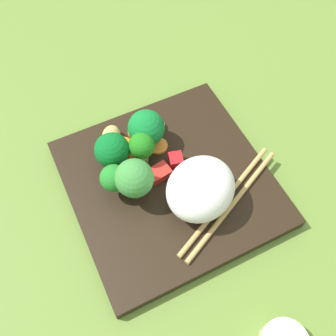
% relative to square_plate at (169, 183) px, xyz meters
% --- Properties ---
extents(ground_plane, '(1.10, 1.10, 0.02)m').
position_rel_square_plate_xyz_m(ground_plane, '(0.00, 0.00, -0.02)').
color(ground_plane, olive).
extents(square_plate, '(0.27, 0.27, 0.02)m').
position_rel_square_plate_xyz_m(square_plate, '(0.00, 0.00, 0.00)').
color(square_plate, black).
rests_on(square_plate, ground_plane).
extents(rice_mound, '(0.11, 0.12, 0.07)m').
position_rel_square_plate_xyz_m(rice_mound, '(0.05, 0.02, 0.04)').
color(rice_mound, white).
rests_on(rice_mound, square_plate).
extents(broccoli_floret_0, '(0.04, 0.04, 0.06)m').
position_rel_square_plate_xyz_m(broccoli_floret_0, '(-0.05, -0.02, 0.04)').
color(broccoli_floret_0, '#73BF60').
rests_on(broccoli_floret_0, square_plate).
extents(broccoli_floret_1, '(0.04, 0.04, 0.05)m').
position_rel_square_plate_xyz_m(broccoli_floret_1, '(-0.02, -0.07, 0.04)').
color(broccoli_floret_1, '#70AF56').
rests_on(broccoli_floret_1, square_plate).
extents(broccoli_floret_2, '(0.05, 0.05, 0.06)m').
position_rel_square_plate_xyz_m(broccoli_floret_2, '(-0.06, -0.06, 0.04)').
color(broccoli_floret_2, '#579544').
rests_on(broccoli_floret_2, square_plate).
extents(broccoli_floret_3, '(0.05, 0.05, 0.07)m').
position_rel_square_plate_xyz_m(broccoli_floret_3, '(-0.00, -0.05, 0.05)').
color(broccoli_floret_3, '#68B048').
rests_on(broccoli_floret_3, square_plate).
extents(broccoli_floret_4, '(0.05, 0.05, 0.06)m').
position_rel_square_plate_xyz_m(broccoli_floret_4, '(-0.07, -0.00, 0.04)').
color(broccoli_floret_4, '#80BE5A').
rests_on(broccoli_floret_4, square_plate).
extents(carrot_slice_0, '(0.03, 0.03, 0.01)m').
position_rel_square_plate_xyz_m(carrot_slice_0, '(-0.09, 0.02, 0.01)').
color(carrot_slice_0, orange).
rests_on(carrot_slice_0, square_plate).
extents(carrot_slice_1, '(0.03, 0.03, 0.01)m').
position_rel_square_plate_xyz_m(carrot_slice_1, '(-0.02, -0.04, 0.01)').
color(carrot_slice_1, orange).
rests_on(carrot_slice_1, square_plate).
extents(carrot_slice_2, '(0.04, 0.04, 0.01)m').
position_rel_square_plate_xyz_m(carrot_slice_2, '(-0.09, -0.01, 0.01)').
color(carrot_slice_2, orange).
rests_on(carrot_slice_2, square_plate).
extents(carrot_slice_3, '(0.04, 0.04, 0.01)m').
position_rel_square_plate_xyz_m(carrot_slice_3, '(-0.08, -0.04, 0.01)').
color(carrot_slice_3, orange).
rests_on(carrot_slice_3, square_plate).
extents(carrot_slice_4, '(0.03, 0.03, 0.01)m').
position_rel_square_plate_xyz_m(carrot_slice_4, '(-0.06, -0.04, 0.01)').
color(carrot_slice_4, orange).
rests_on(carrot_slice_4, square_plate).
extents(carrot_slice_5, '(0.04, 0.04, 0.00)m').
position_rel_square_plate_xyz_m(carrot_slice_5, '(-0.06, 0.01, 0.01)').
color(carrot_slice_5, orange).
rests_on(carrot_slice_5, square_plate).
extents(pepper_chunk_0, '(0.03, 0.03, 0.01)m').
position_rel_square_plate_xyz_m(pepper_chunk_0, '(-0.01, -0.01, 0.02)').
color(pepper_chunk_0, red).
rests_on(pepper_chunk_0, square_plate).
extents(pepper_chunk_1, '(0.02, 0.02, 0.02)m').
position_rel_square_plate_xyz_m(pepper_chunk_1, '(-0.02, 0.02, 0.02)').
color(pepper_chunk_1, red).
rests_on(pepper_chunk_1, square_plate).
extents(chicken_piece_1, '(0.04, 0.04, 0.02)m').
position_rel_square_plate_xyz_m(chicken_piece_1, '(-0.10, -0.05, 0.02)').
color(chicken_piece_1, tan).
rests_on(chicken_piece_1, square_plate).
extents(chopstick_pair, '(0.10, 0.19, 0.01)m').
position_rel_square_plate_xyz_m(chopstick_pair, '(0.07, 0.06, 0.01)').
color(chopstick_pair, tan).
rests_on(chopstick_pair, square_plate).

